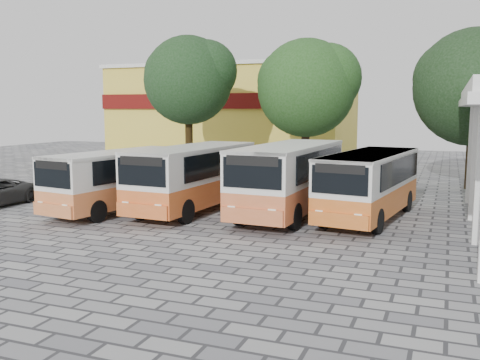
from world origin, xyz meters
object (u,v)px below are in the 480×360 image
at_px(bus_centre_left, 194,174).
at_px(bus_centre_right, 289,175).
at_px(bus_far_left, 119,177).
at_px(bus_far_right, 370,181).

xyz_separation_m(bus_centre_left, bus_centre_right, (4.30, 0.60, 0.08)).
xyz_separation_m(bus_far_left, bus_centre_left, (3.15, 1.24, 0.13)).
bearing_deg(bus_far_left, bus_centre_left, 30.47).
bearing_deg(bus_centre_left, bus_centre_right, 11.26).
distance_m(bus_far_left, bus_centre_right, 7.67).
height_order(bus_centre_right, bus_far_right, bus_centre_right).
distance_m(bus_centre_left, bus_centre_right, 4.34).
xyz_separation_m(bus_centre_right, bus_far_right, (3.36, 0.36, -0.16)).
bearing_deg(bus_far_left, bus_far_right, 20.43).
xyz_separation_m(bus_centre_left, bus_far_right, (7.65, 0.96, -0.08)).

